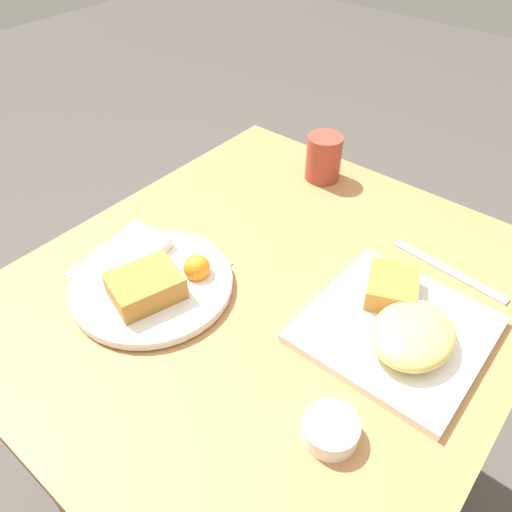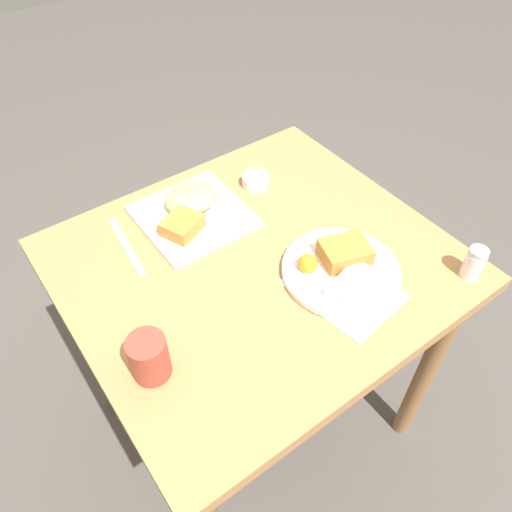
{
  "view_description": "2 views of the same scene",
  "coord_description": "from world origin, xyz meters",
  "px_view_note": "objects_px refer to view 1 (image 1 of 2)",
  "views": [
    {
      "loc": [
        -0.45,
        -0.35,
        1.34
      ],
      "look_at": [
        0.01,
        0.04,
        0.8
      ],
      "focal_mm": 35.0,
      "sensor_mm": 36.0,
      "label": 1
    },
    {
      "loc": [
        0.46,
        0.62,
        1.58
      ],
      "look_at": [
        0.02,
        0.02,
        0.8
      ],
      "focal_mm": 35.0,
      "sensor_mm": 36.0,
      "label": 2
    }
  ],
  "objects_px": {
    "plate_square_near": "(401,325)",
    "sauce_ramekin": "(330,429)",
    "plate_oval_far": "(152,281)",
    "butter_knife": "(448,270)",
    "coffee_mug": "(324,158)"
  },
  "relations": [
    {
      "from": "sauce_ramekin",
      "to": "butter_knife",
      "type": "distance_m",
      "value": 0.38
    },
    {
      "from": "sauce_ramekin",
      "to": "butter_knife",
      "type": "height_order",
      "value": "sauce_ramekin"
    },
    {
      "from": "plate_square_near",
      "to": "sauce_ramekin",
      "type": "height_order",
      "value": "plate_square_near"
    },
    {
      "from": "plate_oval_far",
      "to": "butter_knife",
      "type": "relative_size",
      "value": 1.25
    },
    {
      "from": "plate_square_near",
      "to": "plate_oval_far",
      "type": "relative_size",
      "value": 0.95
    },
    {
      "from": "plate_square_near",
      "to": "sauce_ramekin",
      "type": "distance_m",
      "value": 0.2
    },
    {
      "from": "butter_knife",
      "to": "sauce_ramekin",
      "type": "bearing_deg",
      "value": 97.32
    },
    {
      "from": "butter_knife",
      "to": "coffee_mug",
      "type": "distance_m",
      "value": 0.35
    },
    {
      "from": "plate_oval_far",
      "to": "plate_square_near",
      "type": "bearing_deg",
      "value": -64.36
    },
    {
      "from": "sauce_ramekin",
      "to": "coffee_mug",
      "type": "distance_m",
      "value": 0.59
    },
    {
      "from": "plate_oval_far",
      "to": "sauce_ramekin",
      "type": "distance_m",
      "value": 0.36
    },
    {
      "from": "sauce_ramekin",
      "to": "coffee_mug",
      "type": "bearing_deg",
      "value": 34.89
    },
    {
      "from": "butter_knife",
      "to": "coffee_mug",
      "type": "bearing_deg",
      "value": -12.02
    },
    {
      "from": "sauce_ramekin",
      "to": "butter_knife",
      "type": "bearing_deg",
      "value": 1.5
    },
    {
      "from": "plate_oval_far",
      "to": "butter_knife",
      "type": "height_order",
      "value": "plate_oval_far"
    }
  ]
}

